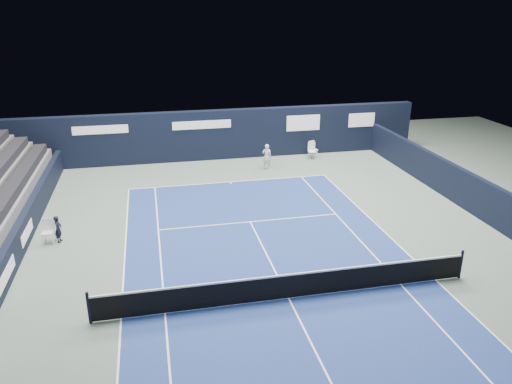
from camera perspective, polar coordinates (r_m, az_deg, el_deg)
ground at (r=18.86m, az=2.08°, el=-8.83°), size 48.00×48.00×0.00m
court_surface at (r=17.21m, az=3.75°, el=-12.03°), size 10.97×23.77×0.01m
enclosure_wall_right at (r=26.07m, az=22.75°, el=0.30°), size 0.30×22.00×1.80m
folding_chair_back_a at (r=32.31m, az=6.47°, el=5.05°), size 0.60×0.59×1.04m
folding_chair_back_b at (r=31.90m, az=6.40°, el=4.85°), size 0.48×0.46×1.05m
line_judge_chair at (r=22.30m, az=-22.67°, el=-3.95°), size 0.50×0.48×1.03m
line_judge at (r=22.20m, az=-21.67°, el=-3.94°), size 0.34×0.46×1.16m
court_markings at (r=17.21m, az=3.75°, el=-12.02°), size 11.03×23.83×0.00m
tennis_net at (r=16.94m, az=3.79°, el=-10.60°), size 12.90×0.10×1.10m
back_sponsor_wall at (r=31.61m, az=-4.39°, el=6.56°), size 26.00×0.63×3.10m
side_barrier_left at (r=22.32m, az=-25.13°, el=-4.29°), size 0.33×22.00×1.20m
tennis_player at (r=29.70m, az=1.24°, el=4.09°), size 0.64×0.88×1.51m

